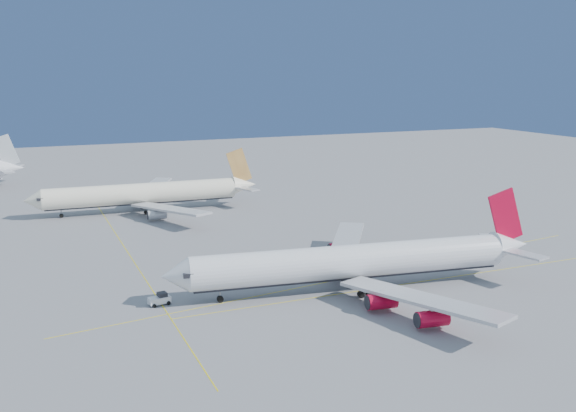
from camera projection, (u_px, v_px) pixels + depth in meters
The scene contains 5 objects.
ground at pixel (348, 266), 131.77m from camera, with size 500.00×500.00×0.00m, color slate.
taxiway_lines at pixel (270, 266), 131.84m from camera, with size 118.86×140.00×0.02m.
airliner_virgin at pixel (359, 262), 117.05m from camera, with size 71.14×63.41×17.56m.
airliner_etihad at pixel (147, 193), 182.40m from camera, with size 65.46×60.48×17.09m.
pushback_tug at pixel (160, 299), 110.21m from camera, with size 3.93×2.73×2.08m.
Camera 1 is at (-60.83, -111.42, 39.45)m, focal length 40.00 mm.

